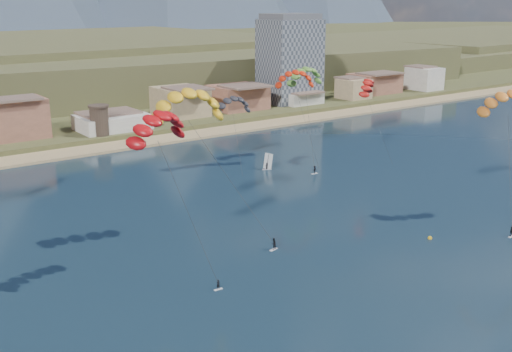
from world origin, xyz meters
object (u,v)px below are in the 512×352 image
at_px(watchtower, 99,120).
at_px(kitesurfer_green, 305,74).
at_px(buoy, 430,238).
at_px(kitesurfer_orange, 510,99).
at_px(windsurfer, 267,164).
at_px(kitesurfer_red, 157,122).
at_px(kitesurfer_yellow, 188,101).
at_px(apartment_tower, 290,59).

relative_size(watchtower, kitesurfer_green, 0.33).
relative_size(kitesurfer_green, buoy, 34.76).
xyz_separation_m(kitesurfer_orange, windsurfer, (-15.67, 51.04, -20.75)).
distance_m(kitesurfer_red, kitesurfer_yellow, 15.53).
relative_size(apartment_tower, kitesurfer_red, 1.24).
relative_size(windsurfer, buoy, 5.13).
bearing_deg(watchtower, buoy, -80.77).
height_order(watchtower, kitesurfer_green, kitesurfer_green).
xyz_separation_m(apartment_tower, buoy, (-63.35, -116.52, -17.69)).
bearing_deg(windsurfer, kitesurfer_red, -141.34).
xyz_separation_m(watchtower, kitesurfer_yellow, (-15.89, -78.40, 17.21)).
xyz_separation_m(kitesurfer_yellow, buoy, (32.55, -24.12, -23.45)).
height_order(kitesurfer_yellow, kitesurfer_orange, kitesurfer_yellow).
bearing_deg(apartment_tower, kitesurfer_yellow, -136.06).
distance_m(watchtower, kitesurfer_orange, 109.56).
bearing_deg(kitesurfer_green, windsurfer, -163.45).
bearing_deg(watchtower, kitesurfer_orange, -70.36).
bearing_deg(watchtower, kitesurfer_yellow, -101.46).
relative_size(apartment_tower, windsurfer, 8.32).
xyz_separation_m(apartment_tower, kitesurfer_green, (-44.21, -60.63, 3.37)).
height_order(kitesurfer_yellow, windsurfer, kitesurfer_yellow).
xyz_separation_m(watchtower, buoy, (16.65, -102.52, -6.24)).
xyz_separation_m(watchtower, windsurfer, (20.78, -51.09, -5.15)).
height_order(kitesurfer_red, windsurfer, kitesurfer_red).
height_order(kitesurfer_yellow, buoy, kitesurfer_yellow).
bearing_deg(windsurfer, kitesurfer_green, 16.55).
relative_size(kitesurfer_red, kitesurfer_orange, 1.02).
relative_size(watchtower, kitesurfer_red, 0.33).
height_order(apartment_tower, windsurfer, apartment_tower).
distance_m(apartment_tower, windsurfer, 89.55).
height_order(kitesurfer_yellow, kitesurfer_green, kitesurfer_yellow).
xyz_separation_m(kitesurfer_orange, buoy, (-19.80, -0.39, -21.84)).
xyz_separation_m(apartment_tower, watchtower, (-80.00, -14.00, -11.45)).
distance_m(kitesurfer_red, buoy, 51.06).
bearing_deg(kitesurfer_red, apartment_tower, 44.00).
bearing_deg(apartment_tower, kitesurfer_green, -126.10).
height_order(kitesurfer_green, buoy, kitesurfer_green).
bearing_deg(buoy, windsurfer, 85.41).
bearing_deg(kitesurfer_orange, apartment_tower, 69.44).
relative_size(kitesurfer_yellow, windsurfer, 7.32).
bearing_deg(kitesurfer_orange, watchtower, 109.64).
bearing_deg(kitesurfer_yellow, watchtower, 78.54).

